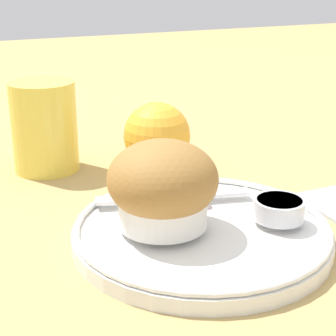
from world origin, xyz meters
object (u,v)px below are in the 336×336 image
(muffin, at_px, (163,186))
(butter_knife, at_px, (171,197))
(orange_fruit, at_px, (157,136))
(juice_glass, at_px, (44,127))

(muffin, bearing_deg, butter_knife, 58.38)
(muffin, height_order, orange_fruit, muffin)
(muffin, bearing_deg, orange_fruit, 68.35)
(butter_knife, distance_m, juice_glass, 0.21)
(muffin, height_order, juice_glass, juice_glass)
(orange_fruit, xyz_separation_m, juice_glass, (-0.13, 0.05, 0.01))
(butter_knife, relative_size, orange_fruit, 1.87)
(butter_knife, bearing_deg, juice_glass, 128.11)
(butter_knife, xyz_separation_m, orange_fruit, (0.04, 0.14, 0.02))
(orange_fruit, relative_size, juice_glass, 0.75)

